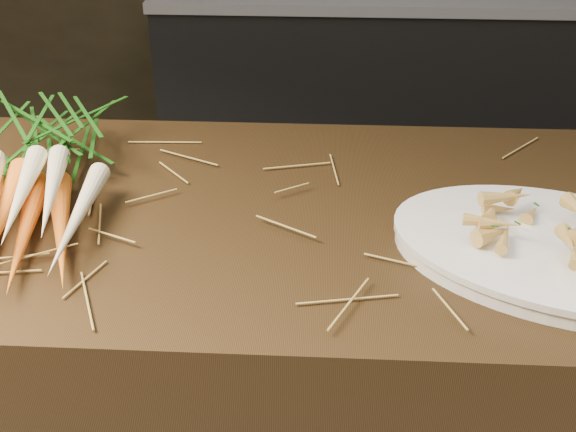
# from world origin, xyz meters

# --- Properties ---
(main_counter) EXTENTS (2.40, 0.70, 0.90)m
(main_counter) POSITION_xyz_m (0.00, 0.30, 0.45)
(main_counter) COLOR black
(main_counter) RESTS_ON ground
(back_counter) EXTENTS (1.82, 0.62, 0.84)m
(back_counter) POSITION_xyz_m (0.30, 2.18, 0.42)
(back_counter) COLOR black
(back_counter) RESTS_ON ground
(straw_bedding) EXTENTS (1.40, 0.60, 0.02)m
(straw_bedding) POSITION_xyz_m (0.00, 0.30, 0.91)
(straw_bedding) COLOR olive
(straw_bedding) RESTS_ON main_counter
(root_veg_bunch) EXTENTS (0.31, 0.59, 0.11)m
(root_veg_bunch) POSITION_xyz_m (-0.41, 0.33, 0.95)
(root_veg_bunch) COLOR orange
(root_veg_bunch) RESTS_ON main_counter
(serving_platter) EXTENTS (0.55, 0.46, 0.03)m
(serving_platter) POSITION_xyz_m (0.39, 0.17, 0.91)
(serving_platter) COLOR white
(serving_platter) RESTS_ON main_counter
(roasted_veg_heap) EXTENTS (0.27, 0.24, 0.05)m
(roasted_veg_heap) POSITION_xyz_m (0.39, 0.17, 0.95)
(roasted_veg_heap) COLOR #A47A35
(roasted_veg_heap) RESTS_ON serving_platter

